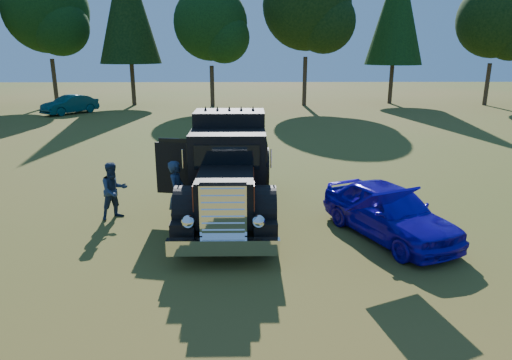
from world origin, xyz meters
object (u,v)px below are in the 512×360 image
(spectator_near, at_px, (177,194))
(hotrod_coupe, at_px, (389,211))
(diamond_t_truck, at_px, (229,175))
(distant_teal_car, at_px, (70,105))
(spectator_far, at_px, (114,191))

(spectator_near, bearing_deg, hotrod_coupe, -91.97)
(diamond_t_truck, bearing_deg, hotrod_coupe, -19.94)
(distant_teal_car, bearing_deg, hotrod_coupe, -18.61)
(hotrod_coupe, relative_size, distant_teal_car, 1.06)
(hotrod_coupe, bearing_deg, spectator_near, 170.94)
(diamond_t_truck, relative_size, spectator_near, 3.87)
(spectator_far, bearing_deg, distant_teal_car, 72.31)
(diamond_t_truck, xyz_separation_m, distant_teal_car, (-13.08, 22.59, -0.58))
(distant_teal_car, bearing_deg, spectator_near, -27.53)
(spectator_near, relative_size, distant_teal_car, 0.44)
(spectator_near, relative_size, spectator_far, 1.11)
(hotrod_coupe, height_order, distant_teal_car, hotrod_coupe)
(spectator_near, distance_m, spectator_far, 2.01)
(diamond_t_truck, distance_m, spectator_near, 1.57)
(diamond_t_truck, bearing_deg, distant_teal_car, 120.08)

